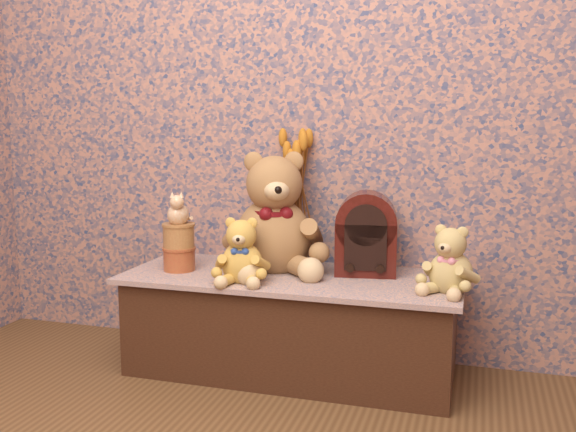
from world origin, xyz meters
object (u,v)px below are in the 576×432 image
object	(u,v)px
cathedral_radio	(366,233)
cat_figurine	(178,207)
teddy_large	(274,207)
teddy_medium	(242,247)
biscuit_tin_lower	(179,259)
teddy_small	(451,256)
ceramic_vase	(296,243)

from	to	relation	value
cathedral_radio	cat_figurine	xyz separation A→B (m)	(-0.73, -0.16, 0.09)
teddy_large	cat_figurine	distance (m)	0.38
teddy_large	cat_figurine	bearing A→B (deg)	174.21
teddy_medium	biscuit_tin_lower	xyz separation A→B (m)	(-0.31, 0.09, -0.08)
biscuit_tin_lower	cat_figurine	xyz separation A→B (m)	(0.00, 0.00, 0.21)
teddy_large	cathedral_radio	world-z (taller)	teddy_large
biscuit_tin_lower	teddy_large	bearing A→B (deg)	18.72
teddy_small	biscuit_tin_lower	size ratio (longest dim) A/B	2.02
teddy_large	teddy_medium	size ratio (longest dim) A/B	1.96
teddy_large	cathedral_radio	bearing A→B (deg)	-18.15
cathedral_radio	ceramic_vase	size ratio (longest dim) A/B	1.81
teddy_medium	teddy_large	bearing A→B (deg)	65.67
teddy_small	cat_figurine	distance (m)	1.07
teddy_large	cathedral_radio	xyz separation A→B (m)	(0.37, 0.04, -0.09)
cat_figurine	biscuit_tin_lower	bearing A→B (deg)	0.00
teddy_medium	cat_figurine	distance (m)	0.34
cathedral_radio	biscuit_tin_lower	bearing A→B (deg)	-175.86
teddy_medium	ceramic_vase	bearing A→B (deg)	62.17
teddy_small	cathedral_radio	distance (m)	0.38
biscuit_tin_lower	teddy_medium	bearing A→B (deg)	-17.20
teddy_small	ceramic_vase	world-z (taller)	teddy_small
cathedral_radio	ceramic_vase	xyz separation A→B (m)	(-0.31, 0.09, -0.07)
teddy_large	teddy_medium	world-z (taller)	teddy_large
teddy_medium	teddy_small	xyz separation A→B (m)	(0.75, 0.07, -0.00)
teddy_small	cat_figurine	bearing A→B (deg)	-160.62
teddy_medium	teddy_small	size ratio (longest dim) A/B	1.02
cat_figurine	teddy_small	bearing A→B (deg)	-21.41
cathedral_radio	biscuit_tin_lower	distance (m)	0.75
ceramic_vase	teddy_small	bearing A→B (deg)	-23.12
teddy_large	cathedral_radio	distance (m)	0.38
teddy_large	teddy_medium	bearing A→B (deg)	-128.35
cathedral_radio	cat_figurine	distance (m)	0.75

